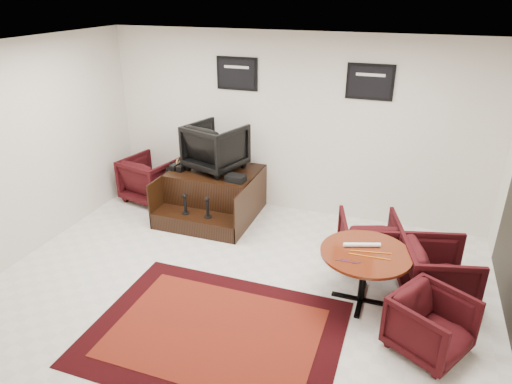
# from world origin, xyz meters

# --- Properties ---
(ground) EXTENTS (6.00, 6.00, 0.00)m
(ground) POSITION_xyz_m (0.00, 0.00, 0.00)
(ground) COLOR silver
(ground) RESTS_ON ground
(room_shell) EXTENTS (6.02, 5.02, 2.81)m
(room_shell) POSITION_xyz_m (0.41, 0.12, 1.79)
(room_shell) COLOR silver
(room_shell) RESTS_ON ground
(area_rug) EXTENTS (2.63, 1.97, 0.01)m
(area_rug) POSITION_xyz_m (0.06, -0.67, 0.01)
(area_rug) COLOR black
(area_rug) RESTS_ON ground
(shine_podium) EXTENTS (1.39, 1.43, 0.72)m
(shine_podium) POSITION_xyz_m (-1.11, 1.91, 0.33)
(shine_podium) COLOR black
(shine_podium) RESTS_ON ground
(shine_chair) EXTENTS (0.98, 0.94, 0.81)m
(shine_chair) POSITION_xyz_m (-1.11, 2.05, 1.12)
(shine_chair) COLOR black
(shine_chair) RESTS_ON shine_podium
(shoes_pair) EXTENTS (0.25, 0.28, 0.09)m
(shoes_pair) POSITION_xyz_m (-1.65, 1.84, 0.76)
(shoes_pair) COLOR black
(shoes_pair) RESTS_ON shine_podium
(polish_kit) EXTENTS (0.30, 0.22, 0.10)m
(polish_kit) POSITION_xyz_m (-0.63, 1.68, 0.76)
(polish_kit) COLOR black
(polish_kit) RESTS_ON shine_podium
(umbrella_black) EXTENTS (0.29, 0.11, 0.79)m
(umbrella_black) POSITION_xyz_m (-1.94, 1.76, 0.39)
(umbrella_black) COLOR black
(umbrella_black) RESTS_ON ground
(umbrella_hooked) EXTENTS (0.32, 0.12, 0.86)m
(umbrella_hooked) POSITION_xyz_m (-1.94, 1.86, 0.43)
(umbrella_hooked) COLOR black
(umbrella_hooked) RESTS_ON ground
(armchair_side) EXTENTS (0.95, 0.91, 0.83)m
(armchair_side) POSITION_xyz_m (-2.33, 2.04, 0.42)
(armchair_side) COLOR black
(armchair_side) RESTS_ON ground
(meeting_table) EXTENTS (1.02, 1.02, 0.66)m
(meeting_table) POSITION_xyz_m (1.45, 0.40, 0.58)
(meeting_table) COLOR #441509
(meeting_table) RESTS_ON ground
(table_chair_back) EXTENTS (0.88, 0.85, 0.75)m
(table_chair_back) POSITION_xyz_m (1.40, 1.27, 0.37)
(table_chair_back) COLOR black
(table_chair_back) RESTS_ON ground
(table_chair_window) EXTENTS (0.88, 0.92, 0.79)m
(table_chair_window) POSITION_xyz_m (2.25, 0.73, 0.39)
(table_chair_window) COLOR black
(table_chair_window) RESTS_ON ground
(table_chair_corner) EXTENTS (0.89, 0.91, 0.70)m
(table_chair_corner) POSITION_xyz_m (2.18, -0.18, 0.35)
(table_chair_corner) COLOR black
(table_chair_corner) RESTS_ON ground
(paper_roll) EXTENTS (0.41, 0.18, 0.05)m
(paper_roll) POSITION_xyz_m (1.39, 0.50, 0.69)
(paper_roll) COLOR white
(paper_roll) RESTS_ON meeting_table
(table_clutter) EXTENTS (0.57, 0.34, 0.01)m
(table_clutter) POSITION_xyz_m (1.46, 0.32, 0.67)
(table_clutter) COLOR orange
(table_clutter) RESTS_ON meeting_table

